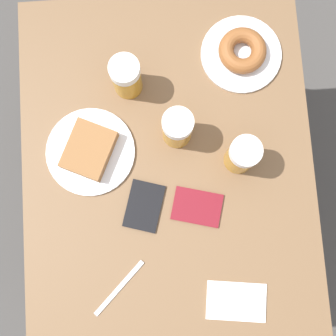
{
  "coord_description": "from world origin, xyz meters",
  "views": [
    {
      "loc": [
        -0.01,
        -0.17,
        1.96
      ],
      "look_at": [
        0.0,
        0.0,
        0.76
      ],
      "focal_mm": 50.0,
      "sensor_mm": 36.0,
      "label": 1
    }
  ],
  "objects": [
    {
      "name": "beer_mug_center",
      "position": [
        0.19,
        0.01,
        0.81
      ],
      "size": [
        0.08,
        0.08,
        0.14
      ],
      "color": "#C68C23",
      "rests_on": "table"
    },
    {
      "name": "plate_with_donut",
      "position": [
        0.22,
        0.3,
        0.76
      ],
      "size": [
        0.22,
        0.22,
        0.05
      ],
      "color": "silver",
      "rests_on": "table"
    },
    {
      "name": "passport_far_edge",
      "position": [
        0.07,
        -0.11,
        0.75
      ],
      "size": [
        0.14,
        0.12,
        0.01
      ],
      "rotation": [
        0.0,
        0.0,
        4.45
      ],
      "color": "maroon",
      "rests_on": "table"
    },
    {
      "name": "ground_plane",
      "position": [
        0.0,
        0.0,
        0.0
      ],
      "size": [
        8.0,
        8.0,
        0.0
      ],
      "primitive_type": "plane",
      "color": "#474442"
    },
    {
      "name": "beer_mug_right",
      "position": [
        -0.09,
        0.23,
        0.81
      ],
      "size": [
        0.08,
        0.08,
        0.14
      ],
      "color": "#C68C23",
      "rests_on": "table"
    },
    {
      "name": "passport_near_edge",
      "position": [
        -0.07,
        -0.09,
        0.75
      ],
      "size": [
        0.12,
        0.15,
        0.01
      ],
      "rotation": [
        0.0,
        0.0,
        5.99
      ],
      "color": "black",
      "rests_on": "table"
    },
    {
      "name": "fork",
      "position": [
        -0.14,
        -0.3,
        0.74
      ],
      "size": [
        0.14,
        0.13,
        0.0
      ],
      "rotation": [
        0.0,
        0.0,
        2.35
      ],
      "color": "silver",
      "rests_on": "table"
    },
    {
      "name": "beer_mug_left",
      "position": [
        0.03,
        0.09,
        0.81
      ],
      "size": [
        0.08,
        0.08,
        0.14
      ],
      "color": "#C68C23",
      "rests_on": "table"
    },
    {
      "name": "plate_with_cake",
      "position": [
        -0.2,
        0.06,
        0.76
      ],
      "size": [
        0.23,
        0.23,
        0.05
      ],
      "color": "silver",
      "rests_on": "table"
    },
    {
      "name": "table",
      "position": [
        0.0,
        0.0,
        0.68
      ],
      "size": [
        0.77,
        0.99,
        0.74
      ],
      "color": "brown",
      "rests_on": "ground_plane"
    },
    {
      "name": "napkin_folded",
      "position": [
        0.15,
        -0.35,
        0.74
      ],
      "size": [
        0.16,
        0.11,
        0.0
      ],
      "rotation": [
        0.0,
        0.0,
        3.01
      ],
      "color": "white",
      "rests_on": "table"
    }
  ]
}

